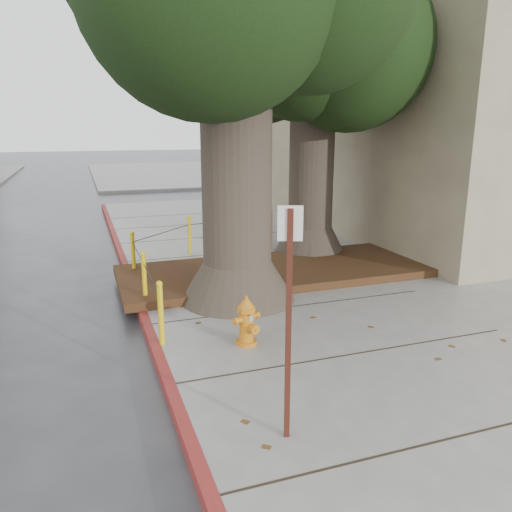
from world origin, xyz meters
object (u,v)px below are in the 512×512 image
Objects in this scene: fire_hydrant at (247,321)px; car_silver at (253,178)px; signpost at (289,312)px; car_red at (313,177)px.

fire_hydrant is 0.21× the size of car_silver.
car_silver is at bearing 92.49° from signpost.
car_silver reaches higher than car_red.
fire_hydrant is 20.36m from car_red.
fire_hydrant is at bearing 160.57° from car_silver.
car_silver is at bearing 49.96° from fire_hydrant.
signpost is (-0.31, -2.21, 0.96)m from fire_hydrant.
fire_hydrant is at bearing 102.64° from signpost.
car_red is (9.99, 20.12, -0.87)m from signpost.
signpost is 21.69m from car_silver.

